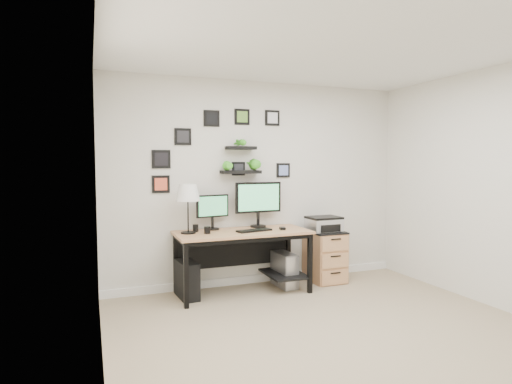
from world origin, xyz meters
name	(u,v)px	position (x,y,z in m)	size (l,w,h in m)	color
room	(261,278)	(0.00, 1.98, 0.05)	(4.00, 4.00, 4.00)	tan
desk	(244,241)	(-0.34, 1.67, 0.63)	(1.60, 0.70, 0.75)	tan
monitor_left	(213,209)	(-0.68, 1.86, 1.00)	(0.42, 0.19, 0.43)	black
monitor_right	(258,201)	(-0.08, 1.85, 1.09)	(0.62, 0.21, 0.57)	black
keyboard	(254,230)	(-0.25, 1.57, 0.76)	(0.43, 0.14, 0.02)	black
mouse	(282,228)	(0.12, 1.56, 0.76)	(0.06, 0.10, 0.03)	black
table_lamp	(188,194)	(-1.02, 1.71, 1.21)	(0.28, 0.28, 0.57)	black
mug	(207,230)	(-0.81, 1.61, 0.79)	(0.07, 0.07, 0.08)	black
pen_cup	(196,228)	(-0.91, 1.80, 0.79)	(0.07, 0.07, 0.09)	black
pc_tower_black	(187,280)	(-1.04, 1.68, 0.21)	(0.19, 0.43, 0.43)	black
pc_tower_grey	(285,270)	(0.21, 1.69, 0.21)	(0.21, 0.44, 0.43)	gray
file_cabinet	(325,256)	(0.81, 1.72, 0.34)	(0.43, 0.53, 0.67)	tan
printer	(324,224)	(0.79, 1.71, 0.77)	(0.43, 0.35, 0.19)	silver
wall_decor	(236,154)	(-0.36, 1.93, 1.67)	(1.80, 0.18, 1.04)	black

